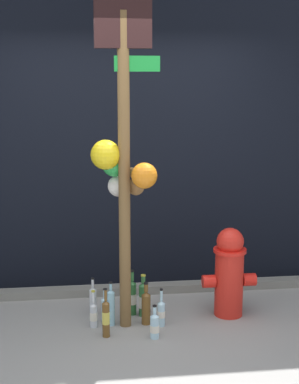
# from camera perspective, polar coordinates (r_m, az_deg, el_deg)

# --- Properties ---
(ground_plane) EXTENTS (14.00, 14.00, 0.00)m
(ground_plane) POSITION_cam_1_polar(r_m,az_deg,el_deg) (4.43, -0.94, -16.16)
(ground_plane) COLOR gray
(building_wall) EXTENTS (10.00, 0.20, 3.27)m
(building_wall) POSITION_cam_1_polar(r_m,az_deg,el_deg) (5.58, -2.78, 7.08)
(building_wall) COLOR black
(building_wall) RESTS_ON ground_plane
(curb_strip) EXTENTS (8.00, 0.12, 0.08)m
(curb_strip) POSITION_cam_1_polar(r_m,az_deg,el_deg) (5.55, -2.32, -9.84)
(curb_strip) COLOR slate
(curb_strip) RESTS_ON ground_plane
(memorial_post) EXTENTS (0.55, 0.43, 2.64)m
(memorial_post) POSITION_cam_1_polar(r_m,az_deg,el_deg) (4.52, -2.80, 4.43)
(memorial_post) COLOR brown
(memorial_post) RESTS_ON ground_plane
(fire_hydrant) EXTENTS (0.47, 0.29, 0.79)m
(fire_hydrant) POSITION_cam_1_polar(r_m,az_deg,el_deg) (5.02, 8.07, -7.98)
(fire_hydrant) COLOR red
(fire_hydrant) RESTS_ON ground_plane
(bottle_0) EXTENTS (0.06, 0.06, 0.32)m
(bottle_0) POSITION_cam_1_polar(r_m,az_deg,el_deg) (4.85, -5.68, -12.17)
(bottle_0) COLOR silver
(bottle_0) RESTS_ON ground_plane
(bottle_1) EXTENTS (0.08, 0.08, 0.38)m
(bottle_1) POSITION_cam_1_polar(r_m,az_deg,el_deg) (5.03, -0.64, -10.77)
(bottle_1) COLOR #337038
(bottle_1) RESTS_ON ground_plane
(bottle_2) EXTENTS (0.07, 0.07, 0.33)m
(bottle_2) POSITION_cam_1_polar(r_m,az_deg,el_deg) (4.85, 1.20, -12.08)
(bottle_2) COLOR #B2DBEA
(bottle_2) RESTS_ON ground_plane
(bottle_3) EXTENTS (0.06, 0.06, 0.34)m
(bottle_3) POSITION_cam_1_polar(r_m,az_deg,el_deg) (5.07, -5.73, -10.84)
(bottle_3) COLOR silver
(bottle_3) RESTS_ON ground_plane
(bottle_4) EXTENTS (0.06, 0.06, 0.29)m
(bottle_4) POSITION_cam_1_polar(r_m,az_deg,el_deg) (4.96, -4.56, -11.62)
(bottle_4) COLOR #B2DBEA
(bottle_4) RESTS_ON ground_plane
(bottle_5) EXTENTS (0.08, 0.08, 0.37)m
(bottle_5) POSITION_cam_1_polar(r_m,az_deg,el_deg) (4.87, -0.35, -11.51)
(bottle_5) COLOR brown
(bottle_5) RESTS_ON ground_plane
(bottle_6) EXTENTS (0.07, 0.07, 0.28)m
(bottle_6) POSITION_cam_1_polar(r_m,az_deg,el_deg) (4.65, 0.52, -13.36)
(bottle_6) COLOR #B2DBEA
(bottle_6) RESTS_ON ground_plane
(bottle_7) EXTENTS (0.08, 0.08, 0.41)m
(bottle_7) POSITION_cam_1_polar(r_m,az_deg,el_deg) (5.06, -1.79, -10.51)
(bottle_7) COLOR #337038
(bottle_7) RESTS_ON ground_plane
(bottle_8) EXTENTS (0.06, 0.06, 0.41)m
(bottle_8) POSITION_cam_1_polar(r_m,az_deg,el_deg) (4.66, -4.43, -12.55)
(bottle_8) COLOR brown
(bottle_8) RESTS_ON ground_plane
(bottle_9) EXTENTS (0.06, 0.06, 0.38)m
(bottle_9) POSITION_cam_1_polar(r_m,az_deg,el_deg) (4.86, -3.91, -11.48)
(bottle_9) COLOR #93CCE0
(bottle_9) RESTS_ON ground_plane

